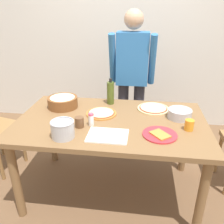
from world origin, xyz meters
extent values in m
plane|color=brown|center=(0.00, 0.00, 0.00)|extent=(8.00, 8.00, 0.00)
cube|color=silver|center=(0.00, 1.60, 1.30)|extent=(5.60, 0.10, 2.60)
cube|color=brown|center=(0.00, 0.00, 0.74)|extent=(1.60, 0.96, 0.04)
cylinder|color=brown|center=(-0.72, -0.40, 0.36)|extent=(0.07, 0.07, 0.72)
cylinder|color=brown|center=(0.72, -0.40, 0.36)|extent=(0.07, 0.07, 0.72)
cylinder|color=brown|center=(-0.72, 0.40, 0.36)|extent=(0.07, 0.07, 0.72)
cylinder|color=brown|center=(0.72, 0.40, 0.36)|extent=(0.07, 0.07, 0.72)
cylinder|color=#2D2D38|center=(0.04, 0.76, 0.42)|extent=(0.12, 0.12, 0.85)
cylinder|color=#2D2D38|center=(0.22, 0.76, 0.42)|extent=(0.12, 0.12, 0.85)
cube|color=#2D6BAD|center=(0.13, 0.76, 1.12)|extent=(0.34, 0.20, 0.55)
cylinder|color=#2D6BAD|center=(-0.08, 0.71, 1.12)|extent=(0.07, 0.21, 0.55)
cylinder|color=#2D6BAD|center=(0.34, 0.71, 1.12)|extent=(0.07, 0.21, 0.55)
sphere|color=tan|center=(0.13, 0.76, 1.52)|extent=(0.20, 0.20, 0.20)
cylinder|color=olive|center=(-1.13, 0.00, 0.23)|extent=(0.04, 0.04, 0.45)
cylinder|color=olive|center=(-1.04, 0.33, 0.23)|extent=(0.04, 0.04, 0.45)
cylinder|color=olive|center=(-1.37, 0.41, 0.23)|extent=(0.04, 0.04, 0.45)
cylinder|color=olive|center=(1.08, 0.41, 0.23)|extent=(0.04, 0.04, 0.45)
cylinder|color=beige|center=(0.36, 0.27, 0.77)|extent=(0.29, 0.29, 0.01)
cylinder|color=#B22D1E|center=(0.36, 0.27, 0.77)|extent=(0.26, 0.26, 0.00)
cylinder|color=beige|center=(0.36, 0.27, 0.78)|extent=(0.24, 0.24, 0.00)
cylinder|color=#C67A33|center=(-0.10, 0.10, 0.77)|extent=(0.27, 0.27, 0.01)
cylinder|color=#B22D1E|center=(-0.10, 0.10, 0.77)|extent=(0.24, 0.24, 0.00)
cylinder|color=beige|center=(-0.10, 0.10, 0.78)|extent=(0.22, 0.22, 0.00)
cylinder|color=red|center=(0.39, -0.21, 0.77)|extent=(0.26, 0.26, 0.01)
cube|color=#CC8438|center=(0.39, -0.23, 0.78)|extent=(0.17, 0.17, 0.01)
cylinder|color=brown|center=(-0.49, 0.21, 0.81)|extent=(0.28, 0.28, 0.10)
ellipsoid|color=beige|center=(-0.49, 0.21, 0.85)|extent=(0.25, 0.25, 0.05)
cylinder|color=#B7B7BC|center=(0.58, 0.11, 0.80)|extent=(0.20, 0.20, 0.08)
cylinder|color=#47561E|center=(-0.05, 0.36, 0.87)|extent=(0.07, 0.07, 0.22)
cylinder|color=black|center=(-0.05, 0.36, 1.00)|extent=(0.03, 0.03, 0.04)
cylinder|color=#B7B7BC|center=(-0.31, -0.33, 0.82)|extent=(0.17, 0.17, 0.12)
torus|color=#A5A5AD|center=(-0.31, -0.33, 0.88)|extent=(0.17, 0.17, 0.01)
cylinder|color=orange|center=(0.62, -0.10, 0.80)|extent=(0.07, 0.07, 0.08)
cylinder|color=brown|center=(-0.23, -0.16, 0.80)|extent=(0.07, 0.07, 0.08)
cylinder|color=white|center=(-0.15, -0.12, 0.81)|extent=(0.04, 0.04, 0.09)
cylinder|color=#D84C66|center=(-0.15, -0.12, 0.86)|extent=(0.04, 0.04, 0.02)
cube|color=white|center=(0.01, -0.28, 0.77)|extent=(0.30, 0.22, 0.01)
camera|label=1|loc=(0.24, -1.77, 1.65)|focal=37.58mm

